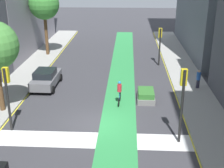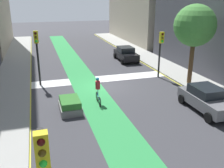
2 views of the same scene
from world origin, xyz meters
The scene contains 14 objects.
ground_plane centered at (0.00, 0.00, 0.00)m, with size 120.00×120.00×0.00m, color #38383D.
bike_lane_paint centered at (1.50, 0.00, 0.00)m, with size 2.40×60.00×0.01m, color #2D8C47.
crosswalk_band centered at (0.00, -2.00, 0.00)m, with size 12.00×1.80×0.01m, color silver.
curb_stripe_left centered at (-6.00, 0.00, 0.01)m, with size 0.16×60.00×0.01m, color yellow.
sidewalk_right centered at (7.50, 0.00, 0.07)m, with size 3.00×60.00×0.15m, color #9E9E99.
curb_stripe_right centered at (6.00, 0.00, 0.01)m, with size 0.16×60.00×0.01m, color yellow.
traffic_signal_near_right centered at (5.17, -1.77, 3.13)m, with size 0.35×0.52×4.48m.
traffic_signal_near_left centered at (-5.24, -0.93, 2.89)m, with size 0.35×0.52×4.12m.
traffic_signal_far_right centered at (5.31, 13.20, 2.73)m, with size 0.35×0.52×3.87m.
car_grey_left_far centered at (-4.90, 6.37, 0.80)m, with size 2.05×4.22×1.57m.
cyclist_in_lane centered at (1.48, 3.26, 0.97)m, with size 0.32×1.73×1.86m.
pedestrian_sidewalk_right_a centered at (7.98, 6.53, 0.94)m, with size 0.34×0.34×1.56m.
street_tree_far centered at (-7.26, 16.21, 5.76)m, with size 3.34×3.34×7.34m.
median_planter centered at (3.50, 3.97, 0.40)m, with size 1.33×2.03×0.85m.
Camera 1 is at (2.05, -17.77, 9.77)m, focal length 49.02 mm.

